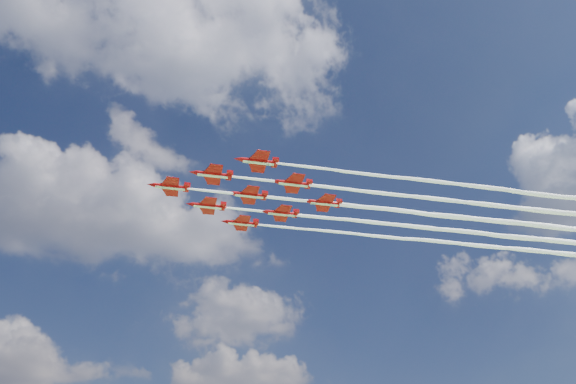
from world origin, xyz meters
name	(u,v)px	position (x,y,z in m)	size (l,w,h in m)	color
jet_lead	(410,212)	(50.80, -5.78, 79.73)	(135.96, 9.31, 2.67)	#AC090C
jet_row2_port	(457,201)	(60.62, -13.83, 79.73)	(135.96, 9.31, 2.67)	#AC090C
jet_row2_starb	(433,228)	(61.08, 1.67, 79.73)	(135.96, 9.31, 2.67)	#AC090C
jet_row3_port	(508,190)	(70.45, -21.88, 79.73)	(135.96, 9.31, 2.67)	#AC090C
jet_row3_centre	(478,219)	(70.91, -6.38, 79.73)	(135.96, 9.31, 2.67)	#AC090C
jet_row3_starb	(453,243)	(71.37, 9.12, 79.73)	(135.96, 9.31, 2.67)	#AC090C
jet_row4_port	(526,209)	(80.73, -14.42, 79.73)	(135.96, 9.31, 2.67)	#AC090C
jet_row4_starb	(497,235)	(81.19, 1.08, 79.73)	(135.96, 9.31, 2.67)	#AC090C
jet_tail	(543,226)	(91.02, -6.97, 79.73)	(135.96, 9.31, 2.67)	#AC090C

